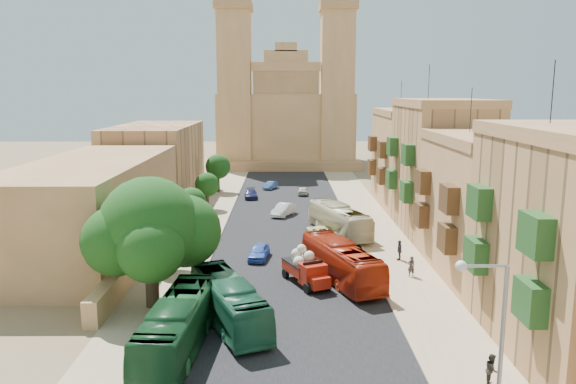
{
  "coord_description": "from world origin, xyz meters",
  "views": [
    {
      "loc": [
        -0.47,
        -32.76,
        14.71
      ],
      "look_at": [
        0.0,
        26.0,
        4.0
      ],
      "focal_mm": 35.0,
      "sensor_mm": 36.0,
      "label": 1
    }
  ],
  "objects_px": {
    "street_tree_a": "(168,232)",
    "car_blue_a": "(259,252)",
    "pedestrian_a": "(411,266)",
    "street_tree_b": "(191,203)",
    "car_white_a": "(283,210)",
    "olive_pickup": "(353,228)",
    "pedestrian_b": "(492,370)",
    "street_tree_d": "(218,167)",
    "car_white_b": "(303,191)",
    "pedestrian_c": "(399,250)",
    "bus_red_east": "(341,262)",
    "car_dkblue": "(251,194)",
    "church": "(286,117)",
    "car_cream": "(319,231)",
    "streetlamp": "(491,334)",
    "ficus_tree": "(151,231)",
    "red_truck": "(306,268)",
    "street_tree_c": "(207,185)",
    "bus_green_north": "(228,301)",
    "bus_cream_east": "(339,220)",
    "bus_green_south": "(178,325)",
    "car_blue_b": "(271,185)"
  },
  "relations": [
    {
      "from": "street_tree_b",
      "to": "olive_pickup",
      "type": "xyz_separation_m",
      "value": [
        16.5,
        -1.98,
        -2.17
      ]
    },
    {
      "from": "car_white_b",
      "to": "pedestrian_b",
      "type": "distance_m",
      "value": 53.04
    },
    {
      "from": "street_tree_d",
      "to": "car_dkblue",
      "type": "height_order",
      "value": "street_tree_d"
    },
    {
      "from": "bus_red_east",
      "to": "car_cream",
      "type": "bearing_deg",
      "value": -104.88
    },
    {
      "from": "bus_green_south",
      "to": "bus_green_north",
      "type": "relative_size",
      "value": 1.05
    },
    {
      "from": "car_dkblue",
      "to": "bus_cream_east",
      "type": "bearing_deg",
      "value": -67.3
    },
    {
      "from": "car_blue_b",
      "to": "pedestrian_c",
      "type": "height_order",
      "value": "pedestrian_c"
    },
    {
      "from": "church",
      "to": "pedestrian_a",
      "type": "distance_m",
      "value": 69.73
    },
    {
      "from": "streetlamp",
      "to": "pedestrian_a",
      "type": "relative_size",
      "value": 4.89
    },
    {
      "from": "bus_green_south",
      "to": "car_white_b",
      "type": "bearing_deg",
      "value": 83.76
    },
    {
      "from": "church",
      "to": "red_truck",
      "type": "height_order",
      "value": "church"
    },
    {
      "from": "church",
      "to": "bus_green_north",
      "type": "bearing_deg",
      "value": -92.96
    },
    {
      "from": "church",
      "to": "bus_red_east",
      "type": "distance_m",
      "value": 70.03
    },
    {
      "from": "pedestrian_a",
      "to": "pedestrian_c",
      "type": "distance_m",
      "value": 4.4
    },
    {
      "from": "church",
      "to": "street_tree_d",
      "type": "bearing_deg",
      "value": -108.09
    },
    {
      "from": "street_tree_d",
      "to": "car_white_b",
      "type": "bearing_deg",
      "value": -10.15
    },
    {
      "from": "street_tree_c",
      "to": "street_tree_d",
      "type": "xyz_separation_m",
      "value": [
        0.0,
        12.0,
        0.65
      ]
    },
    {
      "from": "ficus_tree",
      "to": "street_tree_a",
      "type": "bearing_deg",
      "value": 94.15
    },
    {
      "from": "bus_green_south",
      "to": "pedestrian_a",
      "type": "bearing_deg",
      "value": 42.23
    },
    {
      "from": "bus_cream_east",
      "to": "car_white_a",
      "type": "distance_m",
      "value": 10.59
    },
    {
      "from": "car_dkblue",
      "to": "car_white_b",
      "type": "height_order",
      "value": "car_dkblue"
    },
    {
      "from": "streetlamp",
      "to": "car_cream",
      "type": "relative_size",
      "value": 1.95
    },
    {
      "from": "bus_red_east",
      "to": "olive_pickup",
      "type": "bearing_deg",
      "value": -119.67
    },
    {
      "from": "street_tree_c",
      "to": "bus_green_north",
      "type": "height_order",
      "value": "street_tree_c"
    },
    {
      "from": "street_tree_d",
      "to": "red_truck",
      "type": "bearing_deg",
      "value": -74.16
    },
    {
      "from": "olive_pickup",
      "to": "bus_cream_east",
      "type": "xyz_separation_m",
      "value": [
        -1.29,
        1.38,
        0.47
      ]
    },
    {
      "from": "car_dkblue",
      "to": "ficus_tree",
      "type": "bearing_deg",
      "value": -101.01
    },
    {
      "from": "olive_pickup",
      "to": "bus_green_north",
      "type": "bearing_deg",
      "value": -116.76
    },
    {
      "from": "car_cream",
      "to": "streetlamp",
      "type": "bearing_deg",
      "value": 83.57
    },
    {
      "from": "streetlamp",
      "to": "bus_red_east",
      "type": "relative_size",
      "value": 0.75
    },
    {
      "from": "bus_green_north",
      "to": "bus_cream_east",
      "type": "height_order",
      "value": "bus_cream_east"
    },
    {
      "from": "street_tree_a",
      "to": "olive_pickup",
      "type": "distance_m",
      "value": 19.42
    },
    {
      "from": "street_tree_c",
      "to": "streetlamp",
      "type": "xyz_separation_m",
      "value": [
        17.72,
        -48.0,
        2.11
      ]
    },
    {
      "from": "street_tree_b",
      "to": "car_white_a",
      "type": "relative_size",
      "value": 1.12
    },
    {
      "from": "bus_cream_east",
      "to": "red_truck",
      "type": "bearing_deg",
      "value": 57.02
    },
    {
      "from": "streetlamp",
      "to": "car_cream",
      "type": "xyz_separation_m",
      "value": [
        -4.6,
        34.43,
        -4.61
      ]
    },
    {
      "from": "street_tree_c",
      "to": "car_white_b",
      "type": "xyz_separation_m",
      "value": [
        12.27,
        9.8,
        -2.5
      ]
    },
    {
      "from": "red_truck",
      "to": "car_dkblue",
      "type": "relative_size",
      "value": 1.28
    },
    {
      "from": "street_tree_a",
      "to": "pedestrian_a",
      "type": "xyz_separation_m",
      "value": [
        19.71,
        -1.89,
        -2.38
      ]
    },
    {
      "from": "car_white_b",
      "to": "car_blue_b",
      "type": "bearing_deg",
      "value": -42.2
    },
    {
      "from": "car_blue_a",
      "to": "car_white_b",
      "type": "bearing_deg",
      "value": 89.28
    },
    {
      "from": "church",
      "to": "bus_green_south",
      "type": "relative_size",
      "value": 3.32
    },
    {
      "from": "olive_pickup",
      "to": "pedestrian_b",
      "type": "height_order",
      "value": "olive_pickup"
    },
    {
      "from": "street_tree_a",
      "to": "car_blue_a",
      "type": "distance_m",
      "value": 8.32
    },
    {
      "from": "church",
      "to": "ficus_tree",
      "type": "distance_m",
      "value": 75.32
    },
    {
      "from": "bus_green_south",
      "to": "street_tree_d",
      "type": "bearing_deg",
      "value": 97.97
    },
    {
      "from": "pedestrian_c",
      "to": "street_tree_b",
      "type": "bearing_deg",
      "value": -116.08
    },
    {
      "from": "street_tree_d",
      "to": "bus_cream_east",
      "type": "bearing_deg",
      "value": -58.28
    },
    {
      "from": "street_tree_a",
      "to": "car_blue_b",
      "type": "bearing_deg",
      "value": 78.91
    },
    {
      "from": "church",
      "to": "street_tree_a",
      "type": "distance_m",
      "value": 67.65
    }
  ]
}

